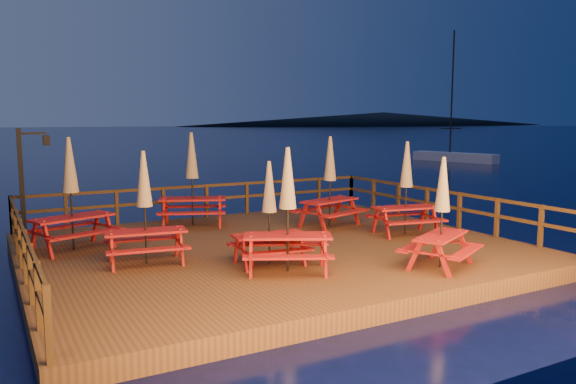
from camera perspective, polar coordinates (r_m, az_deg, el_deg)
name	(u,v)px	position (r m, az deg, el deg)	size (l,w,h in m)	color
ground	(273,261)	(14.67, -1.49, -6.98)	(500.00, 500.00, 0.00)	black
deck	(273,253)	(14.62, -1.50, -6.22)	(12.00, 10.00, 0.40)	#4E3619
deck_piles	(273,272)	(14.75, -1.49, -8.11)	(11.44, 9.44, 1.40)	#382812
railing	(245,207)	(16.00, -4.42, -1.52)	(11.80, 9.75, 1.10)	#382812
lamp_post	(27,171)	(17.28, -24.97, 1.91)	(0.85, 0.18, 3.00)	black
headland_right	(383,119)	(309.10, 9.66, 7.34)	(230.40, 86.40, 7.00)	black
sailboat	(454,157)	(50.27, 16.52, 3.42)	(3.04, 7.67, 11.26)	silver
picnic_table_0	(288,208)	(11.88, -0.04, -1.61)	(2.36, 2.21, 2.66)	#9A1B0E
picnic_table_1	(442,211)	(12.69, 15.38, -1.83)	(2.15, 2.02, 2.44)	#9A1B0E
picnic_table_2	(330,180)	(16.98, 4.28, 1.23)	(2.29, 2.06, 2.73)	#9A1B0E
picnic_table_3	(406,186)	(16.11, 11.91, 0.56)	(2.09, 1.82, 2.63)	#9A1B0E
picnic_table_4	(192,178)	(17.27, -9.72, 1.45)	(2.47, 2.28, 2.85)	#9A1B0E
picnic_table_5	(269,211)	(12.48, -1.92, -1.98)	(1.77, 1.52, 2.33)	#9A1B0E
picnic_table_6	(145,206)	(12.92, -14.35, -1.36)	(1.98, 1.72, 2.56)	#9A1B0E
picnic_table_7	(71,192)	(14.87, -21.19, 0.02)	(2.40, 2.19, 2.81)	#9A1B0E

